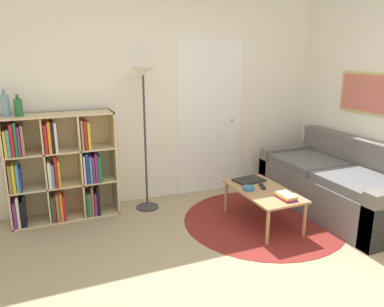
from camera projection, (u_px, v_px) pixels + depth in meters
ground_plane at (268, 303)px, 2.83m from camera, size 14.00×14.00×0.00m
wall_back at (166, 97)px, 4.63m from camera, size 7.30×0.11×2.60m
wall_right at (374, 99)px, 4.36m from camera, size 0.08×5.38×2.60m
rug at (263, 220)px, 4.20m from camera, size 1.78×1.78×0.01m
bookshelf at (58, 169)px, 4.13m from camera, size 1.15×0.34×1.19m
floor_lamp at (144, 95)px, 4.19m from camera, size 0.28×0.28×1.67m
couch at (339, 186)px, 4.44m from camera, size 0.88×1.90×0.84m
coffee_table at (263, 193)px, 4.05m from camera, size 0.52×0.94×0.39m
laptop at (249, 180)px, 4.31m from camera, size 0.36×0.28×0.02m
bowl at (249, 188)px, 4.02m from camera, size 0.12×0.12×0.04m
book_stack_on_table at (286, 196)px, 3.78m from camera, size 0.15×0.22×0.05m
remote at (262, 186)px, 4.11m from camera, size 0.10×0.17×0.02m
bottle_left at (5, 105)px, 3.79m from camera, size 0.08×0.08×0.28m
bottle_middle at (18, 107)px, 3.81m from camera, size 0.08×0.08×0.22m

